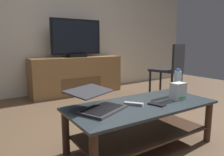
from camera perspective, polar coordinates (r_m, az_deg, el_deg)
name	(u,v)px	position (r m, az deg, el deg)	size (l,w,h in m)	color
ground_plane	(142,145)	(1.98, 8.16, -17.63)	(7.68, 7.68, 0.00)	brown
back_wall	(52,14)	(3.97, -16.16, 16.41)	(6.40, 0.12, 2.80)	beige
coffee_table	(142,118)	(1.83, 8.13, -10.70)	(1.28, 0.58, 0.39)	#2D383D
media_cabinet	(77,75)	(3.79, -9.58, 0.71)	(1.62, 0.44, 0.65)	olive
television	(76,39)	(3.73, -9.72, 10.47)	(0.90, 0.20, 0.65)	black
dining_chair	(171,67)	(3.53, 15.80, 2.82)	(0.55, 0.55, 0.88)	black
laptop	(97,102)	(1.62, -4.03, -6.54)	(0.48, 0.48, 0.16)	#333338
router_box	(178,91)	(1.99, 17.64, -3.44)	(0.13, 0.09, 0.15)	silver
water_bottle_near	(178,83)	(2.14, 17.52, -1.26)	(0.07, 0.07, 0.26)	silver
cell_phone	(157,104)	(1.78, 12.19, -7.05)	(0.07, 0.14, 0.01)	black
tv_remote	(134,104)	(1.75, 5.95, -7.02)	(0.04, 0.16, 0.02)	#99999E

